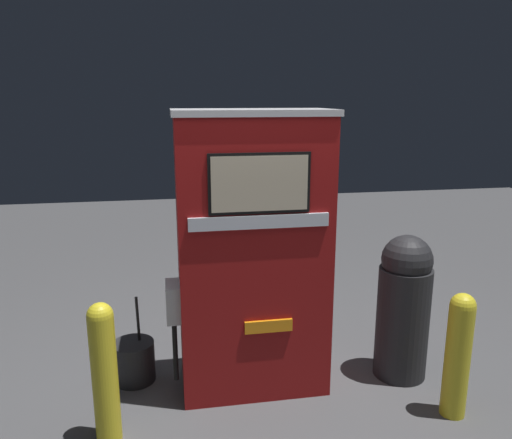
% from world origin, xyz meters
% --- Properties ---
extents(ground_plane, '(14.00, 14.00, 0.00)m').
position_xyz_m(ground_plane, '(0.00, 0.00, 0.00)').
color(ground_plane, '#4C4C4F').
extents(gas_pump, '(1.08, 0.52, 1.90)m').
position_xyz_m(gas_pump, '(-0.00, 0.24, 0.95)').
color(gas_pump, maroon).
rests_on(gas_pump, ground_plane).
extents(safety_bollard, '(0.15, 0.15, 0.86)m').
position_xyz_m(safety_bollard, '(-0.94, -0.20, 0.46)').
color(safety_bollard, yellow).
rests_on(safety_bollard, ground_plane).
extents(trash_bin, '(0.37, 0.37, 1.05)m').
position_xyz_m(trash_bin, '(1.07, 0.18, 0.54)').
color(trash_bin, '#232326').
rests_on(trash_bin, ground_plane).
extents(safety_bollard_far, '(0.16, 0.16, 0.82)m').
position_xyz_m(safety_bollard_far, '(1.19, -0.33, 0.44)').
color(safety_bollard_far, yellow).
rests_on(safety_bollard_far, ground_plane).
extents(squeegee_bucket, '(0.29, 0.29, 0.65)m').
position_xyz_m(squeegee_bucket, '(-0.83, 0.43, 0.15)').
color(squeegee_bucket, '#262628').
rests_on(squeegee_bucket, ground_plane).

